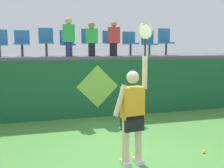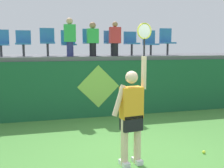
% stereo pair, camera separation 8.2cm
% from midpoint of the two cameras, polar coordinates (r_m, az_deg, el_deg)
% --- Properties ---
extents(ground_plane, '(40.00, 40.00, 0.00)m').
position_cam_midpoint_polar(ground_plane, '(5.48, 3.24, -14.79)').
color(ground_plane, '#478438').
extents(court_back_wall, '(12.77, 0.20, 1.69)m').
position_cam_midpoint_polar(court_back_wall, '(8.23, -3.95, -1.02)').
color(court_back_wall, '#195633').
rests_on(court_back_wall, ground_plane).
extents(spectator_platform, '(12.77, 2.93, 0.12)m').
position_cam_midpoint_polar(spectator_platform, '(9.53, -5.76, 5.64)').
color(spectator_platform, '#56565B').
rests_on(spectator_platform, court_back_wall).
extents(tennis_player, '(0.75, 0.31, 2.51)m').
position_cam_midpoint_polar(tennis_player, '(4.86, 3.83, -5.96)').
color(tennis_player, white).
rests_on(tennis_player, ground_plane).
extents(tennis_ball, '(0.07, 0.07, 0.07)m').
position_cam_midpoint_polar(tennis_ball, '(5.89, 18.22, -13.21)').
color(tennis_ball, '#D1E533').
rests_on(tennis_ball, ground_plane).
extents(stadium_chair_1, '(0.44, 0.42, 0.78)m').
position_cam_midpoint_polar(stadium_chair_1, '(8.69, -18.48, 8.35)').
color(stadium_chair_1, '#38383D').
rests_on(stadium_chair_1, spectator_platform).
extents(stadium_chair_2, '(0.44, 0.42, 0.86)m').
position_cam_midpoint_polar(stadium_chair_2, '(8.69, -13.82, 8.81)').
color(stadium_chair_2, '#38383D').
rests_on(stadium_chair_2, spectator_platform).
extents(stadium_chair_3, '(0.44, 0.42, 0.80)m').
position_cam_midpoint_polar(stadium_chair_3, '(8.74, -9.56, 8.62)').
color(stadium_chair_3, '#38383D').
rests_on(stadium_chair_3, spectator_platform).
extents(stadium_chair_4, '(0.44, 0.42, 0.86)m').
position_cam_midpoint_polar(stadium_chair_4, '(8.84, -5.10, 8.99)').
color(stadium_chair_4, '#38383D').
rests_on(stadium_chair_4, spectator_platform).
extents(stadium_chair_5, '(0.44, 0.42, 0.81)m').
position_cam_midpoint_polar(stadium_chair_5, '(8.99, -0.68, 8.90)').
color(stadium_chair_5, '#38383D').
rests_on(stadium_chair_5, spectator_platform).
extents(stadium_chair_6, '(0.44, 0.42, 0.79)m').
position_cam_midpoint_polar(stadium_chair_6, '(9.20, 3.48, 8.76)').
color(stadium_chair_6, '#38383D').
rests_on(stadium_chair_6, spectator_platform).
extents(stadium_chair_7, '(0.44, 0.42, 0.84)m').
position_cam_midpoint_polar(stadium_chair_7, '(9.45, 7.38, 8.71)').
color(stadium_chair_7, '#38383D').
rests_on(stadium_chair_7, spectator_platform).
extents(stadium_chair_8, '(0.44, 0.42, 0.92)m').
position_cam_midpoint_polar(stadium_chair_8, '(9.71, 10.78, 8.93)').
color(stadium_chair_8, '#38383D').
rests_on(stadium_chair_8, spectator_platform).
extents(spectator_0, '(0.34, 0.20, 1.14)m').
position_cam_midpoint_polar(spectator_0, '(8.34, -9.27, 9.76)').
color(spectator_0, navy).
rests_on(spectator_0, spectator_platform).
extents(spectator_1, '(0.34, 0.20, 1.06)m').
position_cam_midpoint_polar(spectator_1, '(8.56, 0.13, 9.46)').
color(spectator_1, black).
rests_on(spectator_1, spectator_platform).
extents(spectator_2, '(0.34, 0.20, 1.03)m').
position_cam_midpoint_polar(spectator_2, '(8.40, -4.52, 9.42)').
color(spectator_2, black).
rests_on(spectator_2, spectator_platform).
extents(wall_signage_mount, '(1.27, 0.01, 1.57)m').
position_cam_midpoint_polar(wall_signage_mount, '(8.31, -3.27, -6.86)').
color(wall_signage_mount, '#195633').
rests_on(wall_signage_mount, ground_plane).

